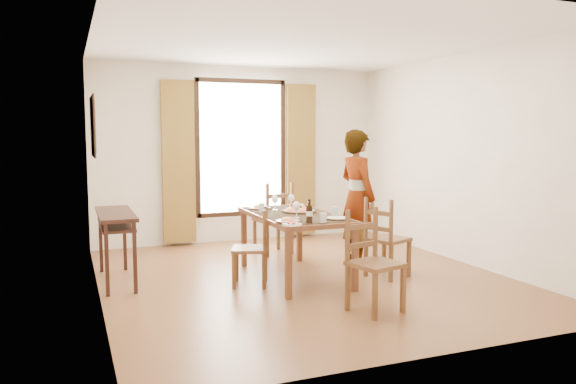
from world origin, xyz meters
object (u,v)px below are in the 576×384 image
object	(u,v)px
pasta_platter	(299,208)
man	(357,197)
console_table	(116,222)
dining_table	(295,220)

from	to	relation	value
pasta_platter	man	bearing A→B (deg)	19.22
console_table	pasta_platter	size ratio (longest dim) A/B	3.00
man	pasta_platter	size ratio (longest dim) A/B	4.31
dining_table	man	bearing A→B (deg)	21.44
man	console_table	bearing A→B (deg)	81.36
console_table	dining_table	xyz separation A→B (m)	(1.94, -0.56, 0.00)
console_table	man	xyz separation A→B (m)	(2.98, -0.15, 0.18)
console_table	pasta_platter	bearing A→B (deg)	-13.48
console_table	dining_table	bearing A→B (deg)	-16.13
dining_table	man	world-z (taller)	man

